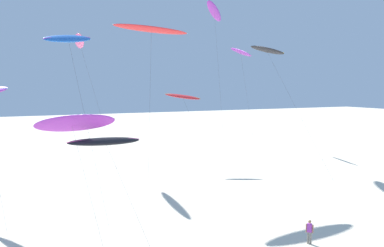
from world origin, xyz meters
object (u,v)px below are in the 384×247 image
at_px(flying_kite_6, 267,50).
at_px(flying_kite_8, 214,11).
at_px(flying_kite_3, 79,41).
at_px(flying_kite_9, 151,29).
at_px(flying_kite_7, 72,123).
at_px(flying_kite_4, 240,52).
at_px(flying_kite_0, 105,141).
at_px(flying_kite_1, 68,39).
at_px(flying_kite_2, 183,97).
at_px(person_near_left, 309,231).

bearing_deg(flying_kite_6, flying_kite_8, 96.66).
bearing_deg(flying_kite_6, flying_kite_3, 154.51).
bearing_deg(flying_kite_3, flying_kite_9, -60.26).
bearing_deg(flying_kite_7, flying_kite_4, 42.03).
height_order(flying_kite_0, flying_kite_7, flying_kite_7).
distance_m(flying_kite_1, flying_kite_8, 27.43).
distance_m(flying_kite_0, flying_kite_8, 35.15).
bearing_deg(flying_kite_3, flying_kite_2, -13.14).
relative_size(flying_kite_2, person_near_left, 5.97).
relative_size(flying_kite_0, flying_kite_9, 0.46).
height_order(flying_kite_0, flying_kite_3, flying_kite_3).
bearing_deg(flying_kite_2, flying_kite_6, -40.36).
height_order(flying_kite_4, flying_kite_6, flying_kite_4).
relative_size(flying_kite_9, person_near_left, 10.51).
distance_m(flying_kite_3, flying_kite_9, 11.68).
height_order(flying_kite_9, person_near_left, flying_kite_9).
xyz_separation_m(flying_kite_4, flying_kite_6, (-8.32, -19.06, -1.52)).
bearing_deg(flying_kite_9, flying_kite_6, 0.60).
relative_size(flying_kite_0, flying_kite_7, 0.65).
bearing_deg(flying_kite_4, flying_kite_9, -140.65).
bearing_deg(flying_kite_4, person_near_left, -116.50).
distance_m(flying_kite_0, flying_kite_4, 45.35).
distance_m(flying_kite_4, flying_kite_7, 46.09).
xyz_separation_m(flying_kite_2, flying_kite_9, (-6.87, -7.17, 7.41)).
bearing_deg(flying_kite_4, flying_kite_6, -113.57).
distance_m(flying_kite_3, flying_kite_7, 23.16).
xyz_separation_m(flying_kite_0, flying_kite_2, (14.80, 19.12, 2.66)).
relative_size(flying_kite_1, flying_kite_2, 1.61).
height_order(flying_kite_0, flying_kite_9, flying_kite_9).
distance_m(flying_kite_7, person_near_left, 18.16).
height_order(flying_kite_6, flying_kite_8, flying_kite_8).
relative_size(flying_kite_1, flying_kite_7, 1.29).
bearing_deg(flying_kite_9, person_near_left, -81.01).
height_order(flying_kite_1, flying_kite_4, flying_kite_4).
distance_m(flying_kite_3, flying_kite_4, 30.61).
distance_m(flying_kite_2, flying_kite_6, 12.31).
xyz_separation_m(flying_kite_2, flying_kite_6, (8.26, -7.02, 5.83)).
distance_m(flying_kite_8, flying_kite_9, 18.49).
height_order(flying_kite_4, flying_kite_9, flying_kite_4).
distance_m(flying_kite_7, flying_kite_9, 17.40).
relative_size(flying_kite_0, flying_kite_8, 0.35).
relative_size(flying_kite_3, flying_kite_7, 1.40).
height_order(flying_kite_7, flying_kite_9, flying_kite_9).
bearing_deg(flying_kite_3, flying_kite_6, -25.49).
xyz_separation_m(flying_kite_7, flying_kite_9, (10.18, 11.08, 8.73)).
bearing_deg(flying_kite_4, flying_kite_1, -146.14).
bearing_deg(flying_kite_1, flying_kite_3, 75.91).
distance_m(flying_kite_0, flying_kite_3, 24.14).
relative_size(flying_kite_4, flying_kite_9, 1.05).
bearing_deg(flying_kite_0, flying_kite_4, 44.81).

